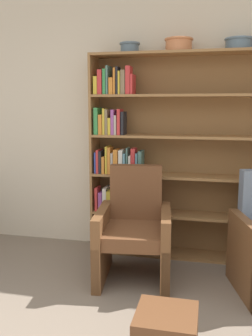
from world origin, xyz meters
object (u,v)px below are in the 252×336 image
Objects in this scene: bowl_stoneware at (179,44)px; armchair_leather at (134,231)px; footstool at (166,322)px; bowl_brass at (130,47)px; bowl_copper at (239,43)px; bookshelf at (182,161)px.

bowl_stoneware is 0.28× the size of armchair_leather.
footstool is (0.11, -1.69, -1.84)m from bowl_stoneware.
armchair_leather is at bearing 110.84° from footstool.
bowl_copper is at bearing -0.00° from bowl_brass.
armchair_leather is at bearing -121.61° from bookshelf.
bowl_brass is 2.56m from footstool.
bookshelf is 1.24m from bowl_brass.
bowl_brass is 0.74× the size of bowl_stoneware.
bookshelf reaches higher than footstool.
bookshelf is 0.89m from armchair_leather.
bowl_stoneware is 1.81m from armchair_leather.
footstool is (0.06, -1.70, -0.71)m from bookshelf.
bowl_brass is 0.76× the size of bowl_copper.
footstool is at bearing -70.69° from bowl_brass.
bowl_copper reaches higher than bookshelf.
bowl_stoneware is at bearing 0.00° from bowl_brass.
bowl_copper is 1.97m from armchair_leather.
bowl_copper is at bearing 75.45° from footstool.
armchair_leather is (-0.86, -0.58, -1.68)m from bowl_copper.
bowl_brass reaches higher than footstool.
footstool is (-0.44, -1.69, -1.83)m from bowl_copper.
bowl_stoneware is 1.03× the size of bowl_copper.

